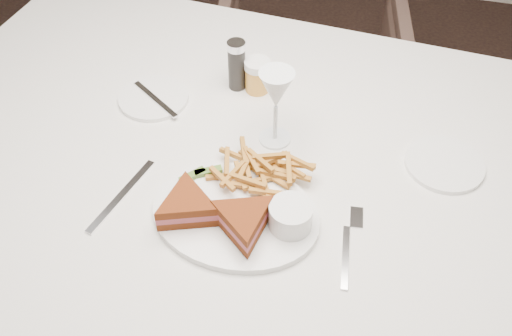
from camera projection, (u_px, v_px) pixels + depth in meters
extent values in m
cube|color=silver|center=(261.00, 270.00, 1.43)|extent=(1.73, 1.22, 0.75)
imported|color=#47332B|center=(308.00, 77.00, 2.05)|extent=(0.73, 0.70, 0.66)
ellipsoid|color=white|center=(235.00, 215.00, 1.07)|extent=(0.34, 0.27, 0.01)
cube|color=silver|center=(122.00, 196.00, 1.11)|extent=(0.06, 0.20, 0.00)
cylinder|color=white|center=(154.00, 98.00, 1.31)|extent=(0.16, 0.16, 0.01)
cylinder|color=white|center=(444.00, 164.00, 1.16)|extent=(0.16, 0.16, 0.01)
cylinder|color=black|center=(237.00, 65.00, 1.30)|extent=(0.04, 0.04, 0.12)
cylinder|color=gold|center=(257.00, 76.00, 1.30)|extent=(0.06, 0.06, 0.08)
cube|color=#496D26|center=(208.00, 172.00, 1.13)|extent=(0.06, 0.04, 0.01)
cube|color=#496D26|center=(193.00, 176.00, 1.12)|extent=(0.05, 0.05, 0.01)
cylinder|color=white|center=(291.00, 216.00, 1.02)|extent=(0.08, 0.08, 0.05)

